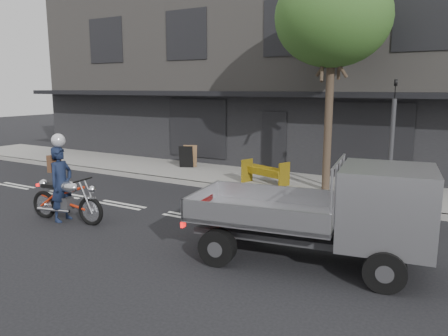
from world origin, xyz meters
TOP-DOWN VIEW (x-y plane):
  - ground at (0.00, 0.00)m, footprint 80.00×80.00m
  - sidewalk at (0.00, 4.70)m, footprint 32.00×3.20m
  - kerb at (0.00, 3.10)m, footprint 32.00×0.20m
  - building_main at (0.00, 11.30)m, footprint 26.00×10.00m
  - street_tree at (2.20, 4.20)m, footprint 3.40×3.40m
  - traffic_light_pole at (4.20, 3.35)m, footprint 0.12×0.12m
  - motorcycle at (-2.48, -1.80)m, footprint 2.21×0.64m
  - rider at (-2.63, -1.80)m, footprint 0.52×0.73m
  - flatbed_ute at (4.51, -1.08)m, footprint 4.59×2.41m
  - construction_barrier at (0.24, 3.74)m, footprint 1.55×1.02m
  - sandwich_board at (-3.71, 5.04)m, footprint 0.65×0.56m

SIDE VIEW (x-z plane):
  - ground at x=0.00m, z-range 0.00..0.00m
  - sidewalk at x=0.00m, z-range 0.00..0.15m
  - kerb at x=0.00m, z-range 0.00..0.15m
  - construction_barrier at x=0.24m, z-range 0.15..0.96m
  - motorcycle at x=-2.48m, z-range 0.02..1.15m
  - sandwich_board at x=-3.71m, z-range 0.15..1.02m
  - rider at x=-2.63m, z-range 0.00..1.87m
  - flatbed_ute at x=4.51m, z-range 0.14..2.17m
  - traffic_light_pole at x=4.20m, z-range -0.10..3.40m
  - building_main at x=0.00m, z-range 0.00..8.00m
  - street_tree at x=2.20m, z-range 1.90..8.65m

